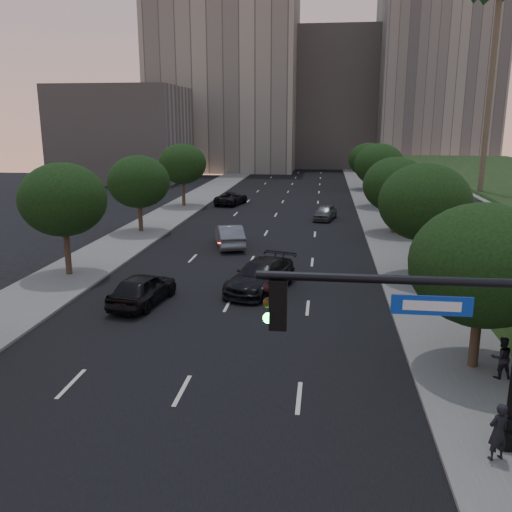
# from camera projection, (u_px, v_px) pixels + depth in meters

# --- Properties ---
(ground) EXTENTS (160.00, 160.00, 0.00)m
(ground) POSITION_uv_depth(u_px,v_px,m) (132.00, 486.00, 13.72)
(ground) COLOR black
(ground) RESTS_ON ground
(road_surface) EXTENTS (16.00, 140.00, 0.02)m
(road_surface) POSITION_uv_depth(u_px,v_px,m) (263.00, 238.00, 42.60)
(road_surface) COLOR black
(road_surface) RESTS_ON ground
(sidewalk_right) EXTENTS (4.50, 140.00, 0.15)m
(sidewalk_right) POSITION_uv_depth(u_px,v_px,m) (397.00, 241.00, 41.34)
(sidewalk_right) COLOR slate
(sidewalk_right) RESTS_ON ground
(sidewalk_left) EXTENTS (4.50, 140.00, 0.15)m
(sidewalk_left) POSITION_uv_depth(u_px,v_px,m) (138.00, 234.00, 43.82)
(sidewalk_left) COLOR slate
(sidewalk_left) RESTS_ON ground
(parapet_wall) EXTENTS (0.35, 90.00, 0.70)m
(parapet_wall) POSITION_uv_depth(u_px,v_px,m) (451.00, 189.00, 37.99)
(parapet_wall) COLOR slate
(parapet_wall) RESTS_ON embankment
(office_block_left) EXTENTS (26.00, 20.00, 32.00)m
(office_block_left) POSITION_uv_depth(u_px,v_px,m) (226.00, 82.00, 100.09)
(office_block_left) COLOR gray
(office_block_left) RESTS_ON ground
(office_block_mid) EXTENTS (22.00, 18.00, 26.00)m
(office_block_mid) POSITION_uv_depth(u_px,v_px,m) (334.00, 100.00, 108.03)
(office_block_mid) COLOR gray
(office_block_mid) RESTS_ON ground
(office_block_right) EXTENTS (20.00, 22.00, 36.00)m
(office_block_right) POSITION_uv_depth(u_px,v_px,m) (434.00, 70.00, 98.86)
(office_block_right) COLOR gray
(office_block_right) RESTS_ON ground
(office_block_filler) EXTENTS (18.00, 16.00, 14.00)m
(office_block_filler) POSITION_uv_depth(u_px,v_px,m) (124.00, 134.00, 82.55)
(office_block_filler) COLOR gray
(office_block_filler) RESTS_ON ground
(tree_right_a) EXTENTS (5.20, 5.20, 6.24)m
(tree_right_a) POSITION_uv_depth(u_px,v_px,m) (483.00, 265.00, 19.20)
(tree_right_a) COLOR #38281C
(tree_right_a) RESTS_ON ground
(tree_right_b) EXTENTS (5.20, 5.20, 6.74)m
(tree_right_b) POSITION_uv_depth(u_px,v_px,m) (425.00, 202.00, 30.64)
(tree_right_b) COLOR #38281C
(tree_right_b) RESTS_ON ground
(tree_right_c) EXTENTS (5.20, 5.20, 6.24)m
(tree_right_c) POSITION_uv_depth(u_px,v_px,m) (396.00, 185.00, 43.27)
(tree_right_c) COLOR #38281C
(tree_right_c) RESTS_ON ground
(tree_right_d) EXTENTS (5.20, 5.20, 6.74)m
(tree_right_d) POSITION_uv_depth(u_px,v_px,m) (379.00, 165.00, 56.63)
(tree_right_d) COLOR #38281C
(tree_right_d) RESTS_ON ground
(tree_right_e) EXTENTS (5.20, 5.20, 6.24)m
(tree_right_e) POSITION_uv_depth(u_px,v_px,m) (368.00, 160.00, 71.18)
(tree_right_e) COLOR #38281C
(tree_right_e) RESTS_ON ground
(tree_left_b) EXTENTS (5.00, 5.00, 6.71)m
(tree_left_b) POSITION_uv_depth(u_px,v_px,m) (63.00, 200.00, 31.19)
(tree_left_b) COLOR #38281C
(tree_left_b) RESTS_ON ground
(tree_left_c) EXTENTS (5.00, 5.00, 6.34)m
(tree_left_c) POSITION_uv_depth(u_px,v_px,m) (139.00, 182.00, 43.79)
(tree_left_c) COLOR #38281C
(tree_left_c) RESTS_ON ground
(tree_left_d) EXTENTS (5.00, 5.00, 6.71)m
(tree_left_d) POSITION_uv_depth(u_px,v_px,m) (183.00, 164.00, 57.17)
(tree_left_d) COLOR #38281C
(tree_left_d) RESTS_ON ground
(traffic_signal_mast) EXTENTS (5.68, 0.56, 7.00)m
(traffic_signal_mast) POSITION_uv_depth(u_px,v_px,m) (491.00, 421.00, 9.87)
(traffic_signal_mast) COLOR black
(traffic_signal_mast) RESTS_ON ground
(sedan_near_left) EXTENTS (2.61, 5.02, 1.63)m
(sedan_near_left) POSITION_uv_depth(u_px,v_px,m) (143.00, 289.00, 27.13)
(sedan_near_left) COLOR black
(sedan_near_left) RESTS_ON ground
(sedan_mid_left) EXTENTS (3.11, 5.31, 1.65)m
(sedan_mid_left) POSITION_uv_depth(u_px,v_px,m) (230.00, 236.00, 39.55)
(sedan_mid_left) COLOR slate
(sedan_mid_left) RESTS_ON ground
(sedan_far_left) EXTENTS (3.38, 5.50, 1.42)m
(sedan_far_left) POSITION_uv_depth(u_px,v_px,m) (231.00, 198.00, 59.60)
(sedan_far_left) COLOR black
(sedan_far_left) RESTS_ON ground
(sedan_near_right) EXTENTS (4.00, 6.11, 1.65)m
(sedan_near_right) POSITION_uv_depth(u_px,v_px,m) (261.00, 276.00, 29.37)
(sedan_near_right) COLOR black
(sedan_near_right) RESTS_ON ground
(sedan_far_right) EXTENTS (2.53, 4.37, 1.40)m
(sedan_far_right) POSITION_uv_depth(u_px,v_px,m) (325.00, 212.00, 50.43)
(sedan_far_right) COLOR #505256
(sedan_far_right) RESTS_ON ground
(pedestrian_a) EXTENTS (0.71, 0.60, 1.64)m
(pedestrian_a) POSITION_uv_depth(u_px,v_px,m) (498.00, 432.00, 14.38)
(pedestrian_a) COLOR black
(pedestrian_a) RESTS_ON sidewalk_right
(pedestrian_b) EXTENTS (0.83, 0.69, 1.53)m
(pedestrian_b) POSITION_uv_depth(u_px,v_px,m) (501.00, 358.00, 19.01)
(pedestrian_b) COLOR black
(pedestrian_b) RESTS_ON sidewalk_right
(pedestrian_c) EXTENTS (1.11, 0.65, 1.78)m
(pedestrian_c) POSITION_uv_depth(u_px,v_px,m) (432.00, 283.00, 27.31)
(pedestrian_c) COLOR black
(pedestrian_c) RESTS_ON sidewalk_right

